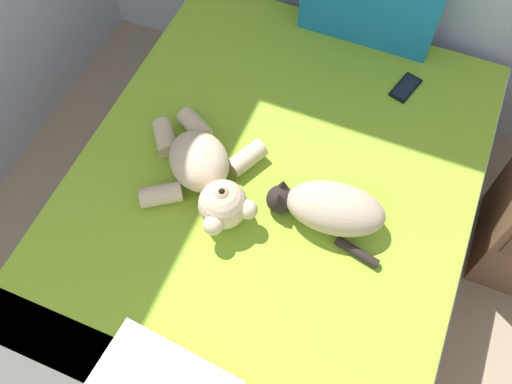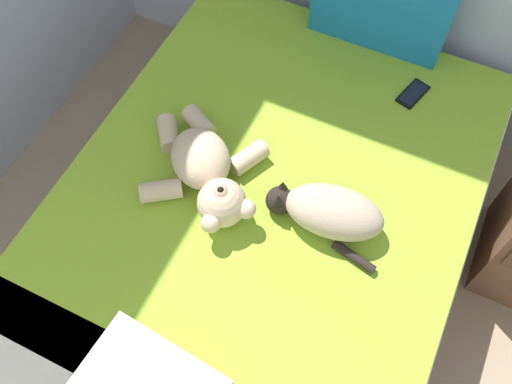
# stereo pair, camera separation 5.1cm
# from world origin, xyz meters

# --- Properties ---
(bed) EXTENTS (1.47, 1.95, 0.53)m
(bed) POSITION_xyz_m (1.30, 2.64, 0.26)
(bed) COLOR brown
(bed) RESTS_ON ground_plane
(cat) EXTENTS (0.44, 0.25, 0.15)m
(cat) POSITION_xyz_m (1.53, 2.64, 0.60)
(cat) COLOR tan
(cat) RESTS_ON bed
(teddy_bear) EXTENTS (0.52, 0.48, 0.18)m
(teddy_bear) POSITION_xyz_m (1.09, 2.59, 0.61)
(teddy_bear) COLOR beige
(teddy_bear) RESTS_ON bed
(cell_phone) EXTENTS (0.11, 0.16, 0.01)m
(cell_phone) POSITION_xyz_m (1.63, 3.31, 0.54)
(cell_phone) COLOR black
(cell_phone) RESTS_ON bed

